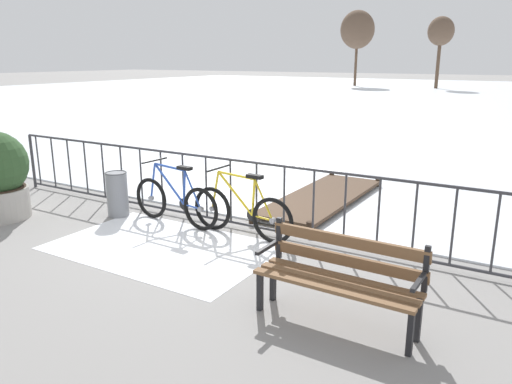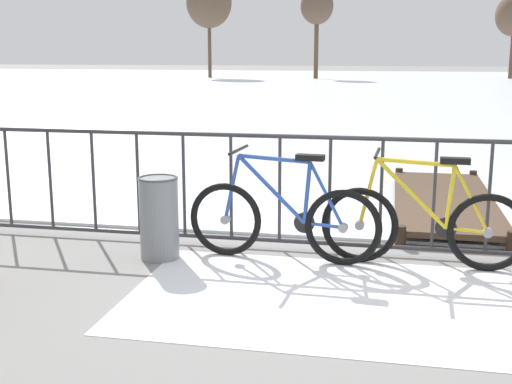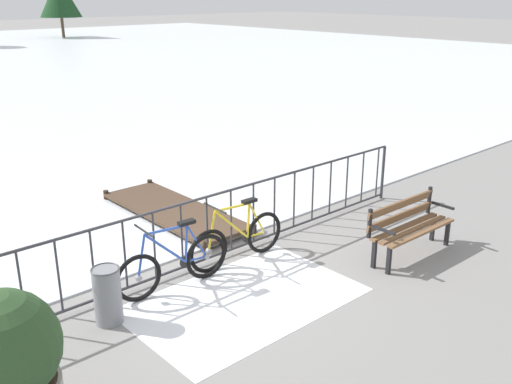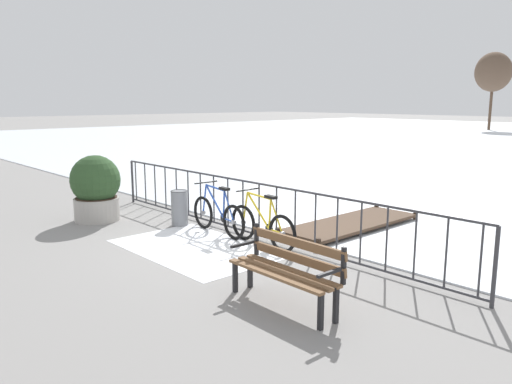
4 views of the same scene
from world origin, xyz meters
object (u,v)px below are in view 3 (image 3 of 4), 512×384
object	(u,v)px
bicycle_second	(238,239)
park_bench	(408,223)
planter_with_shrub	(4,365)
bicycle_near_railing	(174,264)
trash_bin	(107,295)

from	to	relation	value
bicycle_second	park_bench	bearing A→B (deg)	-36.03
bicycle_second	planter_with_shrub	distance (m)	4.04
bicycle_near_railing	park_bench	bearing A→B (deg)	-24.13
bicycle_near_railing	planter_with_shrub	size ratio (longest dim) A/B	1.21
bicycle_near_railing	planter_with_shrub	world-z (taller)	planter_with_shrub
park_bench	trash_bin	size ratio (longest dim) A/B	2.20
park_bench	planter_with_shrub	xyz separation A→B (m)	(-5.93, 0.24, 0.20)
planter_with_shrub	bicycle_second	bearing A→B (deg)	18.79
trash_bin	bicycle_second	bearing A→B (deg)	5.69
bicycle_second	park_bench	distance (m)	2.61
bicycle_near_railing	bicycle_second	bearing A→B (deg)	2.97
planter_with_shrub	trash_bin	xyz separation A→B (m)	(1.56, 1.07, -0.34)
planter_with_shrub	trash_bin	size ratio (longest dim) A/B	1.93
planter_with_shrub	trash_bin	bearing A→B (deg)	34.54
bicycle_near_railing	park_bench	world-z (taller)	bicycle_near_railing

